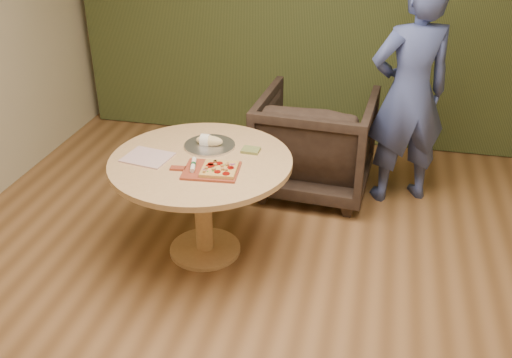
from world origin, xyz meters
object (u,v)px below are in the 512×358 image
(flatbread_pizza, at_px, (219,169))
(armchair, at_px, (316,138))
(person_standing, at_px, (409,94))
(pizza_paddle, at_px, (210,170))
(cutlery_roll, at_px, (193,165))
(pedestal_table, at_px, (202,177))
(bread_roll, at_px, (208,141))
(serving_tray, at_px, (210,145))

(flatbread_pizza, distance_m, armchair, 1.38)
(person_standing, bearing_deg, pizza_paddle, 22.02)
(cutlery_roll, distance_m, person_standing, 1.86)
(pedestal_table, height_order, person_standing, person_standing)
(bread_roll, bearing_deg, person_standing, 34.18)
(pizza_paddle, height_order, armchair, armchair)
(flatbread_pizza, height_order, person_standing, person_standing)
(flatbread_pizza, height_order, serving_tray, flatbread_pizza)
(bread_roll, bearing_deg, armchair, 54.42)
(armchair, bearing_deg, person_standing, -175.01)
(flatbread_pizza, bearing_deg, bread_roll, 116.85)
(bread_roll, xyz_separation_m, person_standing, (1.36, 0.92, 0.12))
(armchair, bearing_deg, pizza_paddle, 71.05)
(bread_roll, bearing_deg, pedestal_table, -88.19)
(pizza_paddle, bearing_deg, serving_tray, 102.04)
(pedestal_table, distance_m, serving_tray, 0.25)
(bread_roll, bearing_deg, serving_tray, 0.00)
(pedestal_table, distance_m, flatbread_pizza, 0.29)
(pizza_paddle, xyz_separation_m, armchair, (0.53, 1.26, -0.28))
(person_standing, bearing_deg, serving_tray, 10.44)
(serving_tray, xyz_separation_m, person_standing, (1.35, 0.92, 0.16))
(pedestal_table, xyz_separation_m, armchair, (0.64, 1.11, -0.14))
(serving_tray, bearing_deg, person_standing, 34.36)
(pizza_paddle, height_order, serving_tray, serving_tray)
(pedestal_table, relative_size, armchair, 1.30)
(person_standing, bearing_deg, armchair, -22.73)
(armchair, height_order, person_standing, person_standing)
(bread_roll, bearing_deg, flatbread_pizza, -63.15)
(armchair, bearing_deg, cutlery_roll, 66.56)
(serving_tray, relative_size, armchair, 0.38)
(cutlery_roll, bearing_deg, pedestal_table, 75.55)
(pedestal_table, bearing_deg, pizza_paddle, -54.32)
(flatbread_pizza, height_order, cutlery_roll, flatbread_pizza)
(serving_tray, bearing_deg, pizza_paddle, -73.00)
(flatbread_pizza, xyz_separation_m, person_standing, (1.17, 1.28, 0.14))
(cutlery_roll, bearing_deg, bread_roll, 77.13)
(serving_tray, height_order, person_standing, person_standing)
(pedestal_table, height_order, pizza_paddle, pizza_paddle)
(cutlery_roll, bearing_deg, flatbread_pizza, -18.79)
(serving_tray, xyz_separation_m, armchair, (0.64, 0.91, -0.28))
(bread_roll, height_order, person_standing, person_standing)
(cutlery_roll, xyz_separation_m, armchair, (0.64, 1.25, -0.31))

